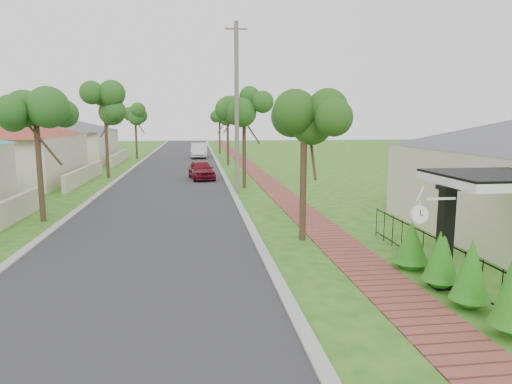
{
  "coord_description": "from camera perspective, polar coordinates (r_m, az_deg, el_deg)",
  "views": [
    {
      "loc": [
        -1.33,
        -10.94,
        4.04
      ],
      "look_at": [
        0.76,
        4.95,
        1.5
      ],
      "focal_mm": 32.0,
      "sensor_mm": 36.0,
      "label": 1
    }
  ],
  "objects": [
    {
      "name": "picket_fence",
      "position": [
        13.07,
        21.5,
        -7.21
      ],
      "size": [
        0.03,
        8.02,
        1.0
      ],
      "color": "black",
      "rests_on": "ground"
    },
    {
      "name": "parked_car_red",
      "position": [
        31.52,
        -6.84,
        2.76
      ],
      "size": [
        2.01,
        3.94,
        1.28
      ],
      "primitive_type": "imported",
      "rotation": [
        0.0,
        0.0,
        0.13
      ],
      "color": "maroon",
      "rests_on": "ground"
    },
    {
      "name": "near_tree",
      "position": [
        15.17,
        6.03,
        7.82
      ],
      "size": [
        1.84,
        1.84,
        4.71
      ],
      "color": "#382619",
      "rests_on": "ground"
    },
    {
      "name": "kerb_left",
      "position": [
        31.65,
        -17.1,
        1.28
      ],
      "size": [
        0.3,
        120.0,
        0.1
      ],
      "primitive_type": "cube",
      "color": "#9E9E99",
      "rests_on": "ground"
    },
    {
      "name": "porch_post",
      "position": [
        11.91,
        22.5,
        -5.88
      ],
      "size": [
        0.48,
        0.48,
        2.52
      ],
      "color": "black",
      "rests_on": "ground"
    },
    {
      "name": "utility_pole",
      "position": [
        25.12,
        -2.42,
        10.4
      ],
      "size": [
        1.2,
        0.24,
        9.19
      ],
      "color": "#706657",
      "rests_on": "ground"
    },
    {
      "name": "station_clock",
      "position": [
        10.98,
        19.9,
        -2.51
      ],
      "size": [
        1.06,
        0.13,
        0.59
      ],
      "color": "white",
      "rests_on": "ground"
    },
    {
      "name": "road",
      "position": [
        31.25,
        -10.48,
        1.43
      ],
      "size": [
        7.0,
        120.0,
        0.02
      ],
      "primitive_type": "cube",
      "color": "#28282B",
      "rests_on": "ground"
    },
    {
      "name": "far_house_grey",
      "position": [
        46.99,
        -24.49,
        6.13
      ],
      "size": [
        15.56,
        15.56,
        4.6
      ],
      "color": "beige",
      "rests_on": "ground"
    },
    {
      "name": "kerb_right",
      "position": [
        31.26,
        -3.79,
        1.56
      ],
      "size": [
        0.3,
        120.0,
        0.1
      ],
      "primitive_type": "cube",
      "color": "#9E9E99",
      "rests_on": "ground"
    },
    {
      "name": "ground",
      "position": [
        11.74,
        -0.54,
        -11.13
      ],
      "size": [
        160.0,
        160.0,
        0.0
      ],
      "primitive_type": "plane",
      "color": "#276117",
      "rests_on": "ground"
    },
    {
      "name": "parked_car_white",
      "position": [
        49.37,
        -7.11,
        5.15
      ],
      "size": [
        1.8,
        4.78,
        1.56
      ],
      "primitive_type": "imported",
      "rotation": [
        0.0,
        0.0,
        -0.03
      ],
      "color": "silver",
      "rests_on": "ground"
    },
    {
      "name": "sidewalk",
      "position": [
        31.53,
        0.93,
        1.65
      ],
      "size": [
        1.5,
        120.0,
        0.03
      ],
      "primitive_type": "cube",
      "color": "brown",
      "rests_on": "ground"
    },
    {
      "name": "hedge_row",
      "position": [
        11.44,
        23.49,
        -8.24
      ],
      "size": [
        0.87,
        4.95,
        2.06
      ],
      "color": "#227016",
      "rests_on": "ground"
    },
    {
      "name": "street_trees",
      "position": [
        37.82,
        -9.96,
        9.63
      ],
      "size": [
        10.7,
        37.65,
        5.89
      ],
      "color": "#382619",
      "rests_on": "ground"
    }
  ]
}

